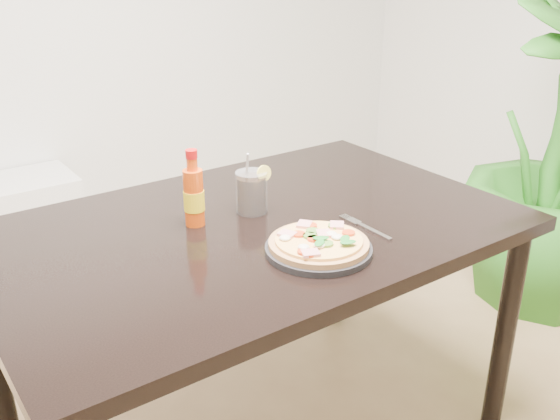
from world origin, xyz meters
TOP-DOWN VIEW (x-y plane):
  - dining_table at (-0.04, 0.62)m, footprint 1.40×0.90m
  - plate at (-0.01, 0.39)m, footprint 0.26×0.26m
  - pizza at (-0.01, 0.39)m, footprint 0.24×0.24m
  - hot_sauce_bottle at (-0.18, 0.71)m, footprint 0.06×0.06m
  - cola_cup at (-0.01, 0.70)m, footprint 0.10×0.09m
  - fork at (0.18, 0.43)m, footprint 0.02×0.19m
  - houseplant at (1.45, 0.65)m, footprint 0.88×0.88m
  - plant_pot at (1.45, 0.65)m, footprint 0.28×0.28m

SIDE VIEW (x-z plane):
  - plant_pot at x=1.45m, z-range 0.00..0.22m
  - houseplant at x=1.45m, z-range 0.00..1.29m
  - dining_table at x=-0.04m, z-range 0.29..1.04m
  - fork at x=0.18m, z-range 0.75..0.76m
  - plate at x=-0.01m, z-range 0.75..0.77m
  - pizza at x=-0.01m, z-range 0.76..0.79m
  - cola_cup at x=-0.01m, z-range 0.72..0.89m
  - hot_sauce_bottle at x=-0.18m, z-range 0.73..0.94m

